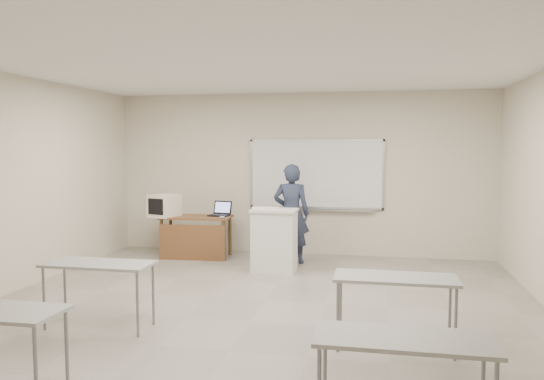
% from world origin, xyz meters
% --- Properties ---
extents(floor, '(7.00, 8.00, 0.01)m').
position_xyz_m(floor, '(0.00, 0.00, -0.01)').
color(floor, gray).
rests_on(floor, ground).
extents(whiteboard, '(2.48, 0.10, 1.31)m').
position_xyz_m(whiteboard, '(0.30, 3.97, 1.48)').
color(whiteboard, white).
rests_on(whiteboard, floor).
extents(student_desks, '(4.40, 2.20, 0.73)m').
position_xyz_m(student_desks, '(-0.00, -1.35, 0.67)').
color(student_desks, '#9B9B96').
rests_on(student_desks, floor).
extents(instructor_desk, '(1.25, 0.63, 0.75)m').
position_xyz_m(instructor_desk, '(-1.80, 3.19, 0.51)').
color(instructor_desk, brown).
rests_on(instructor_desk, floor).
extents(podium, '(0.72, 0.52, 1.01)m').
position_xyz_m(podium, '(-0.20, 2.50, 0.51)').
color(podium, silver).
rests_on(podium, floor).
extents(crt_monitor, '(0.44, 0.49, 0.42)m').
position_xyz_m(crt_monitor, '(-2.35, 3.18, 0.95)').
color(crt_monitor, beige).
rests_on(crt_monitor, instructor_desk).
extents(laptop, '(0.35, 0.33, 0.26)m').
position_xyz_m(laptop, '(-1.40, 3.46, 0.81)').
color(laptop, black).
rests_on(laptop, instructor_desk).
extents(mouse, '(0.12, 0.10, 0.04)m').
position_xyz_m(mouse, '(-1.25, 3.10, 0.77)').
color(mouse, '#B7BAC1').
rests_on(mouse, instructor_desk).
extents(keyboard, '(0.46, 0.19, 0.02)m').
position_xyz_m(keyboard, '(-0.35, 2.58, 1.02)').
color(keyboard, beige).
rests_on(keyboard, podium).
extents(presenter, '(0.64, 0.43, 1.72)m').
position_xyz_m(presenter, '(-0.03, 3.17, 0.86)').
color(presenter, black).
rests_on(presenter, floor).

